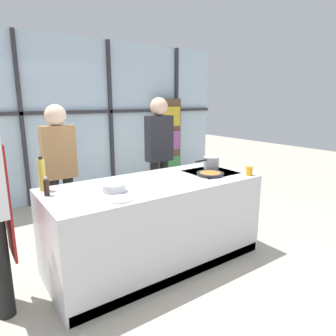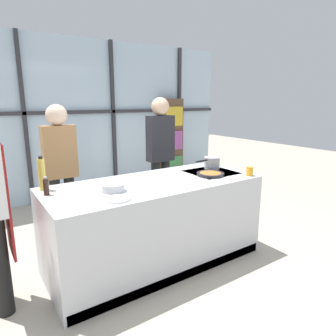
{
  "view_description": "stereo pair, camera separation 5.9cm",
  "coord_description": "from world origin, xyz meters",
  "px_view_note": "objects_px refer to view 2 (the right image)",
  "views": [
    {
      "loc": [
        -1.63,
        -2.55,
        1.75
      ],
      "look_at": [
        0.24,
        0.1,
        1.01
      ],
      "focal_mm": 32.0,
      "sensor_mm": 36.0,
      "label": 1
    },
    {
      "loc": [
        -1.58,
        -2.59,
        1.75
      ],
      "look_at": [
        0.24,
        0.1,
        1.01
      ],
      "focal_mm": 32.0,
      "sensor_mm": 36.0,
      "label": 2
    }
  ],
  "objects_px": {
    "juice_glass_near": "(250,171)",
    "spectator_far_left": "(61,165)",
    "white_plate": "(118,199)",
    "mixing_bowl": "(113,187)",
    "frying_pan": "(210,174)",
    "oil_bottle": "(42,174)",
    "spectator_center_left": "(160,150)",
    "pepper_grinder": "(46,187)",
    "saucepan": "(212,163)"
  },
  "relations": [
    {
      "from": "spectator_center_left",
      "to": "white_plate",
      "type": "distance_m",
      "value": 1.81
    },
    {
      "from": "saucepan",
      "to": "mixing_bowl",
      "type": "bearing_deg",
      "value": -172.43
    },
    {
      "from": "pepper_grinder",
      "to": "white_plate",
      "type": "bearing_deg",
      "value": -45.18
    },
    {
      "from": "spectator_center_left",
      "to": "frying_pan",
      "type": "distance_m",
      "value": 1.1
    },
    {
      "from": "white_plate",
      "to": "mixing_bowl",
      "type": "xyz_separation_m",
      "value": [
        0.07,
        0.25,
        0.03
      ]
    },
    {
      "from": "frying_pan",
      "to": "juice_glass_near",
      "type": "xyz_separation_m",
      "value": [
        0.36,
        -0.26,
        0.03
      ]
    },
    {
      "from": "saucepan",
      "to": "pepper_grinder",
      "type": "distance_m",
      "value": 1.96
    },
    {
      "from": "spectator_center_left",
      "to": "oil_bottle",
      "type": "xyz_separation_m",
      "value": [
        -1.73,
        -0.62,
        0.01
      ]
    },
    {
      "from": "mixing_bowl",
      "to": "oil_bottle",
      "type": "height_order",
      "value": "oil_bottle"
    },
    {
      "from": "saucepan",
      "to": "frying_pan",
      "type": "bearing_deg",
      "value": -134.88
    },
    {
      "from": "white_plate",
      "to": "mixing_bowl",
      "type": "bearing_deg",
      "value": 74.77
    },
    {
      "from": "frying_pan",
      "to": "white_plate",
      "type": "xyz_separation_m",
      "value": [
        -1.24,
        -0.2,
        -0.01
      ]
    },
    {
      "from": "saucepan",
      "to": "juice_glass_near",
      "type": "bearing_deg",
      "value": -76.86
    },
    {
      "from": "spectator_far_left",
      "to": "oil_bottle",
      "type": "bearing_deg",
      "value": 61.94
    },
    {
      "from": "white_plate",
      "to": "juice_glass_near",
      "type": "bearing_deg",
      "value": -2.31
    },
    {
      "from": "juice_glass_near",
      "to": "spectator_far_left",
      "type": "bearing_deg",
      "value": 141.95
    },
    {
      "from": "white_plate",
      "to": "frying_pan",
      "type": "bearing_deg",
      "value": 8.99
    },
    {
      "from": "spectator_far_left",
      "to": "white_plate",
      "type": "height_order",
      "value": "spectator_far_left"
    },
    {
      "from": "spectator_far_left",
      "to": "spectator_center_left",
      "type": "xyz_separation_m",
      "value": [
        1.4,
        0.0,
        0.05
      ]
    },
    {
      "from": "mixing_bowl",
      "to": "oil_bottle",
      "type": "xyz_separation_m",
      "value": [
        -0.54,
        0.42,
        0.12
      ]
    },
    {
      "from": "frying_pan",
      "to": "mixing_bowl",
      "type": "xyz_separation_m",
      "value": [
        -1.17,
        0.06,
        0.02
      ]
    },
    {
      "from": "frying_pan",
      "to": "mixing_bowl",
      "type": "relative_size",
      "value": 2.14
    },
    {
      "from": "saucepan",
      "to": "oil_bottle",
      "type": "bearing_deg",
      "value": 173.24
    },
    {
      "from": "spectator_center_left",
      "to": "juice_glass_near",
      "type": "bearing_deg",
      "value": 103.75
    },
    {
      "from": "spectator_center_left",
      "to": "pepper_grinder",
      "type": "xyz_separation_m",
      "value": [
        -1.74,
        -0.81,
        -0.07
      ]
    },
    {
      "from": "spectator_far_left",
      "to": "white_plate",
      "type": "distance_m",
      "value": 1.3
    },
    {
      "from": "saucepan",
      "to": "white_plate",
      "type": "xyz_separation_m",
      "value": [
        -1.48,
        -0.44,
        -0.07
      ]
    },
    {
      "from": "frying_pan",
      "to": "saucepan",
      "type": "xyz_separation_m",
      "value": [
        0.24,
        0.24,
        0.06
      ]
    },
    {
      "from": "pepper_grinder",
      "to": "frying_pan",
      "type": "bearing_deg",
      "value": -9.44
    },
    {
      "from": "pepper_grinder",
      "to": "saucepan",
      "type": "bearing_deg",
      "value": -1.25
    },
    {
      "from": "juice_glass_near",
      "to": "spectator_center_left",
      "type": "bearing_deg",
      "value": 103.75
    },
    {
      "from": "spectator_far_left",
      "to": "pepper_grinder",
      "type": "height_order",
      "value": "spectator_far_left"
    },
    {
      "from": "spectator_far_left",
      "to": "pepper_grinder",
      "type": "bearing_deg",
      "value": 67.14
    },
    {
      "from": "spectator_far_left",
      "to": "frying_pan",
      "type": "distance_m",
      "value": 1.76
    },
    {
      "from": "frying_pan",
      "to": "mixing_bowl",
      "type": "height_order",
      "value": "mixing_bowl"
    },
    {
      "from": "frying_pan",
      "to": "saucepan",
      "type": "relative_size",
      "value": 1.26
    },
    {
      "from": "spectator_far_left",
      "to": "oil_bottle",
      "type": "height_order",
      "value": "spectator_far_left"
    },
    {
      "from": "frying_pan",
      "to": "oil_bottle",
      "type": "distance_m",
      "value": 1.77
    },
    {
      "from": "mixing_bowl",
      "to": "pepper_grinder",
      "type": "height_order",
      "value": "pepper_grinder"
    },
    {
      "from": "spectator_far_left",
      "to": "mixing_bowl",
      "type": "xyz_separation_m",
      "value": [
        0.2,
        -1.04,
        -0.05
      ]
    },
    {
      "from": "mixing_bowl",
      "to": "pepper_grinder",
      "type": "distance_m",
      "value": 0.59
    },
    {
      "from": "spectator_far_left",
      "to": "frying_pan",
      "type": "relative_size",
      "value": 3.64
    },
    {
      "from": "spectator_center_left",
      "to": "oil_bottle",
      "type": "relative_size",
      "value": 5.47
    },
    {
      "from": "oil_bottle",
      "to": "juice_glass_near",
      "type": "bearing_deg",
      "value": -19.56
    },
    {
      "from": "spectator_center_left",
      "to": "pepper_grinder",
      "type": "relative_size",
      "value": 10.19
    },
    {
      "from": "juice_glass_near",
      "to": "pepper_grinder",
      "type": "bearing_deg",
      "value": 165.27
    },
    {
      "from": "spectator_center_left",
      "to": "juice_glass_near",
      "type": "distance_m",
      "value": 1.4
    },
    {
      "from": "frying_pan",
      "to": "oil_bottle",
      "type": "xyz_separation_m",
      "value": [
        -1.7,
        0.47,
        0.14
      ]
    },
    {
      "from": "spectator_center_left",
      "to": "mixing_bowl",
      "type": "relative_size",
      "value": 8.18
    },
    {
      "from": "spectator_far_left",
      "to": "saucepan",
      "type": "height_order",
      "value": "spectator_far_left"
    }
  ]
}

